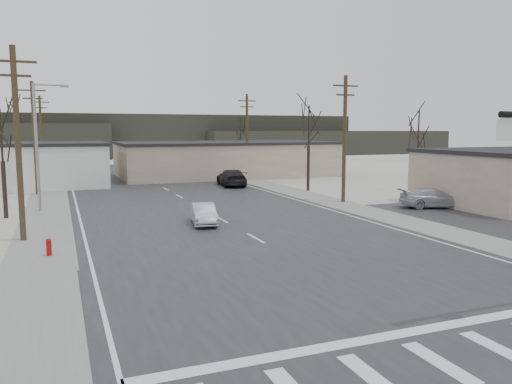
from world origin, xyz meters
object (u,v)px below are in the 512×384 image
Objects in this scene: sedan_crossing at (203,214)px; car_parked_silver at (433,198)px; car_far_b at (80,166)px; car_parked_dark_a at (499,203)px; fire_hydrant at (49,247)px; car_far_a at (231,178)px.

car_parked_silver is at bearing 8.96° from sedan_crossing.
car_parked_silver reaches higher than sedan_crossing.
car_far_b is 53.76m from car_parked_dark_a.
sedan_crossing is 17.67m from car_parked_silver.
fire_hydrant is at bearing 103.59° from car_parked_dark_a.
car_parked_dark_a is 4.41m from car_parked_silver.
sedan_crossing is 44.13m from car_far_b.
car_far_a is 1.43× the size of car_far_b.
car_parked_silver is (17.67, 0.06, 0.06)m from sedan_crossing.
car_far_a is 25.69m from car_parked_dark_a.
car_far_b reaches higher than fire_hydrant.
car_parked_silver is (26.37, 5.00, 0.29)m from fire_hydrant.
fire_hydrant is 29.21m from car_parked_dark_a.
car_far_b is at bearing 45.13° from car_parked_silver.
sedan_crossing reaches higher than fire_hydrant.
car_parked_dark_a is 0.77× the size of car_parked_silver.
fire_hydrant is at bearing 62.19° from car_far_a.
fire_hydrant is at bearing -141.69° from sedan_crossing.
car_parked_dark_a is at bearing -0.53° from sedan_crossing.
car_far_a is 21.38m from car_parked_silver.
car_far_a is 1.19× the size of car_parked_silver.
car_far_a reaches higher than fire_hydrant.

